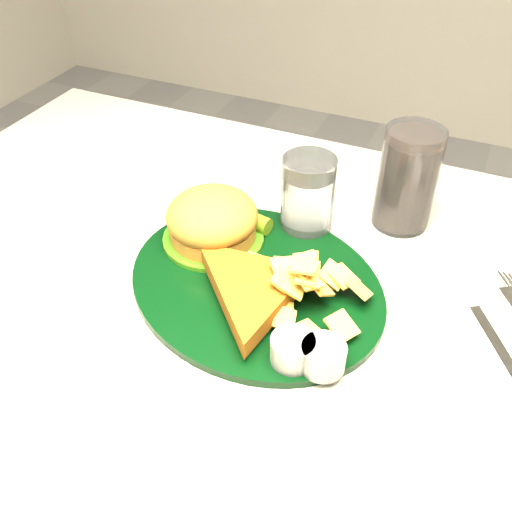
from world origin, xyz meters
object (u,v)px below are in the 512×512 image
Objects in this scene: dinner_plate at (256,264)px; fork_napkin at (503,347)px; cola_glass at (407,179)px; water_glass at (308,196)px; table at (260,451)px.

dinner_plate is 0.30m from fork_napkin.
fork_napkin is at bearing -50.33° from cola_glass.
cola_glass is 0.77× the size of fork_napkin.
cola_glass is (0.12, 0.07, 0.02)m from water_glass.
table is at bearing 11.55° from dinner_plate.
cola_glass is at bearing 97.98° from fork_napkin.
water_glass reaches higher than fork_napkin.
table is 0.41m from dinner_plate.
fork_napkin is at bearing 24.74° from dinner_plate.
fork_napkin is at bearing 3.37° from table.
table is 0.45m from water_glass.
fork_napkin is at bearing -23.46° from water_glass.
dinner_plate is 1.80× the size of fork_napkin.
water_glass is 0.31m from fork_napkin.
cola_glass reaches higher than dinner_plate.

